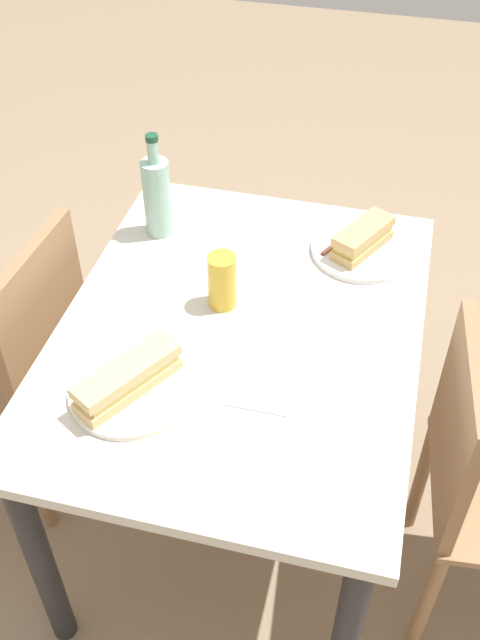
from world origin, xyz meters
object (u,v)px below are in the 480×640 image
baguette_sandwich_far (128,378)px  water_bottle (157,196)px  plate_near (361,251)px  beer_glass (222,281)px  plate_far (130,391)px  knife_far (107,376)px  chair_far (19,355)px  dining_table (240,361)px  baguette_sandwich_near (363,238)px  knife_near (341,241)px

baguette_sandwich_far → water_bottle: bearing=12.2°
plate_near → baguette_sandwich_far: baguette_sandwich_far is taller
plate_near → beer_glass: bearing=132.9°
plate_far → knife_far: knife_far is taller
chair_far → beer_glass: bearing=-82.6°
knife_far → beer_glass: bearing=-30.0°
dining_table → baguette_sandwich_near: 0.45m
baguette_sandwich_near → knife_near: bearing=73.4°
baguette_sandwich_far → water_bottle: water_bottle is taller
dining_table → knife_near: bearing=-26.7°
chair_far → plate_far: 0.56m
chair_far → water_bottle: size_ratio=3.01×
knife_near → plate_far: knife_near is taller
baguette_sandwich_near → plate_far: size_ratio=0.76×
knife_near → knife_far: bearing=145.1°
knife_far → beer_glass: size_ratio=0.98×
chair_far → knife_far: size_ratio=6.27×
plate_near → beer_glass: size_ratio=1.83×
chair_far → knife_near: 0.90m
beer_glass → baguette_sandwich_near: bearing=-47.1°
chair_far → baguette_sandwich_near: (0.35, -0.84, 0.29)m
plate_near → plate_far: same height
knife_far → dining_table: bearing=-44.9°
baguette_sandwich_near → knife_near: baguette_sandwich_near is taller
baguette_sandwich_near → plate_near: bearing=0.0°
knife_near → chair_far: bearing=114.7°
baguette_sandwich_near → plate_far: (-0.60, 0.41, -0.04)m
plate_near → baguette_sandwich_far: bearing=145.4°
knife_near → water_bottle: water_bottle is taller
plate_far → beer_glass: size_ratio=1.83×
knife_near → baguette_sandwich_far: 0.71m
baguette_sandwich_far → water_bottle: size_ratio=0.85×
baguette_sandwich_far → beer_glass: 0.34m
chair_far → knife_near: (0.36, -0.79, 0.26)m
plate_near → chair_far: bearing=112.3°
baguette_sandwich_near → beer_glass: bearing=132.9°
plate_near → water_bottle: 0.54m
dining_table → baguette_sandwich_near: size_ratio=5.49×
chair_far → baguette_sandwich_far: 0.58m
chair_far → water_bottle: 0.56m
dining_table → chair_far: bearing=90.4°
knife_near → baguette_sandwich_far: (-0.61, 0.35, 0.03)m
plate_far → baguette_sandwich_far: 0.04m
chair_far → plate_far: (-0.25, -0.43, 0.25)m
plate_far → baguette_sandwich_far: baguette_sandwich_far is taller
plate_far → knife_far: bearing=70.1°
plate_far → beer_glass: bearing=-19.8°
dining_table → beer_glass: (0.07, 0.06, 0.19)m
baguette_sandwich_far → beer_glass: beer_glass is taller
dining_table → knife_near: size_ratio=6.53×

